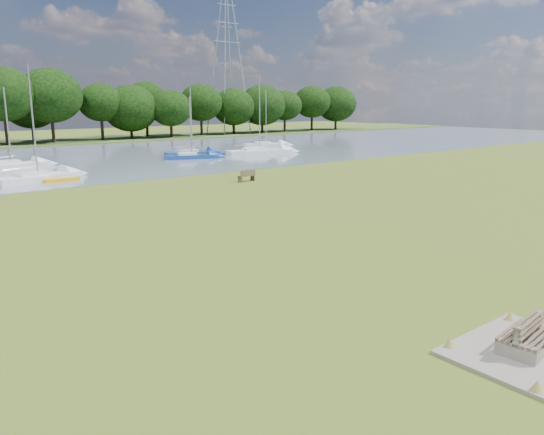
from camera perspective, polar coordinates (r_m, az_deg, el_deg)
ground at (r=25.34m, az=-3.97°, el=-3.05°), size 220.00×220.00×0.00m
river at (r=64.01m, az=-25.98°, el=5.17°), size 220.00×40.00×0.10m
concrete_pad at (r=16.54m, az=25.62°, el=-12.83°), size 4.20×3.20×0.10m
bench_pair at (r=16.36m, az=25.77°, el=-11.40°), size 1.94×1.29×0.98m
riverbank_bench at (r=45.20m, az=-2.71°, el=4.53°), size 1.70×0.66×1.02m
kayak at (r=48.40m, az=-21.62°, el=3.81°), size 2.84×0.66×0.28m
pylon at (r=109.22m, az=-4.84°, el=18.48°), size 6.36×4.46×29.07m
tree_line at (r=90.34m, az=-26.37°, el=11.07°), size 153.06×9.07×10.98m
sailboat_0 at (r=59.09m, az=-26.29°, el=5.18°), size 7.32×3.04×7.96m
sailboat_1 at (r=66.22m, az=-8.64°, el=6.95°), size 6.86×2.97×8.22m
sailboat_2 at (r=63.25m, az=-8.73°, el=6.64°), size 6.36×3.63×7.11m
sailboat_5 at (r=49.12m, az=-23.94°, el=4.17°), size 7.63×4.00×9.64m
sailboat_6 at (r=68.01m, az=-1.40°, el=7.24°), size 8.67×4.57×9.81m
sailboat_7 at (r=78.84m, az=-0.70°, el=7.94°), size 6.63×4.07×8.15m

